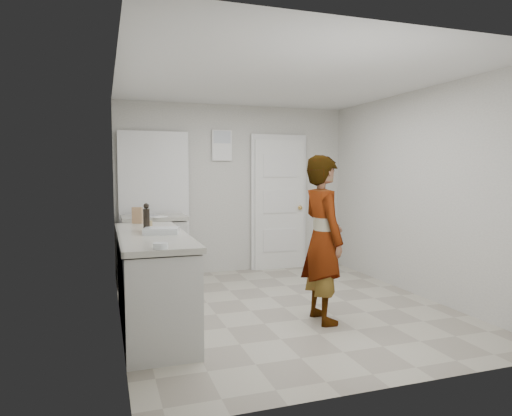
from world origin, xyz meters
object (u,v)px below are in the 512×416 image
object	(u,v)px
baking_dish	(161,231)
person	(323,239)
egg_bowl	(161,246)
oil_cruet_b	(146,218)
oil_cruet_a	(147,219)
cake_mix_box	(137,215)
spice_jar	(150,224)

from	to	relation	value
baking_dish	person	bearing A→B (deg)	-10.52
egg_bowl	oil_cruet_b	bearing A→B (deg)	90.97
oil_cruet_b	oil_cruet_a	bearing A→B (deg)	84.08
oil_cruet_a	oil_cruet_b	distance (m)	0.13
person	cake_mix_box	distance (m)	2.13
oil_cruet_a	egg_bowl	distance (m)	1.13
person	oil_cruet_a	bearing A→B (deg)	71.74
spice_jar	oil_cruet_b	distance (m)	0.42
spice_jar	baking_dish	world-z (taller)	spice_jar
egg_bowl	oil_cruet_a	bearing A→B (deg)	90.20
spice_jar	baking_dish	size ratio (longest dim) A/B	0.19
oil_cruet_a	person	bearing A→B (deg)	-18.46
egg_bowl	baking_dish	bearing A→B (deg)	82.76
spice_jar	oil_cruet_a	world-z (taller)	oil_cruet_a
baking_dish	egg_bowl	size ratio (longest dim) A/B	3.17
spice_jar	oil_cruet_b	xyz separation A→B (m)	(-0.07, -0.40, 0.10)
spice_jar	baking_dish	distance (m)	0.54
cake_mix_box	baking_dish	distance (m)	0.96
person	oil_cruet_b	size ratio (longest dim) A/B	5.87
cake_mix_box	oil_cruet_a	size ratio (longest dim) A/B	0.77
cake_mix_box	spice_jar	bearing A→B (deg)	-53.75
person	spice_jar	size ratio (longest dim) A/B	23.83
cake_mix_box	egg_bowl	xyz separation A→B (m)	(0.05, -1.80, -0.07)
oil_cruet_b	cake_mix_box	bearing A→B (deg)	92.28
person	spice_jar	xyz separation A→B (m)	(-1.62, 0.83, 0.12)
spice_jar	baking_dish	bearing A→B (deg)	-84.35
person	cake_mix_box	world-z (taller)	person
person	egg_bowl	bearing A→B (deg)	108.74
cake_mix_box	oil_cruet_a	xyz separation A→B (m)	(0.04, -0.68, 0.02)
baking_dish	egg_bowl	xyz separation A→B (m)	(-0.11, -0.85, -0.00)
oil_cruet_b	egg_bowl	size ratio (longest dim) A/B	2.45
oil_cruet_b	baking_dish	distance (m)	0.22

